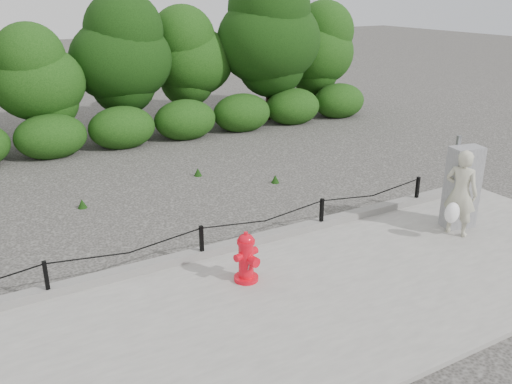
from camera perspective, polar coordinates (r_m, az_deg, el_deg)
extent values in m
plane|color=#2D2B28|center=(9.39, -5.67, -7.37)|extent=(90.00, 90.00, 0.00)
cube|color=gray|center=(7.84, 0.57, -13.14)|extent=(14.00, 4.00, 0.08)
cube|color=slate|center=(9.36, -5.83, -6.43)|extent=(14.00, 0.22, 0.14)
cube|color=black|center=(8.64, -21.18, -8.58)|extent=(0.06, 0.06, 0.60)
cube|color=black|center=(9.22, -5.75, -5.28)|extent=(0.06, 0.06, 0.60)
cube|color=black|center=(10.38, 6.92, -2.25)|extent=(0.06, 0.06, 0.60)
cube|color=black|center=(11.96, 16.61, 0.16)|extent=(0.06, 0.06, 0.60)
cylinder|color=black|center=(8.75, -13.30, -5.66)|extent=(2.50, 0.02, 0.02)
cylinder|color=black|center=(9.65, 0.98, -2.51)|extent=(2.50, 0.02, 0.02)
cylinder|color=black|center=(11.05, 12.19, 0.10)|extent=(2.50, 0.02, 0.02)
cylinder|color=black|center=(16.75, -21.42, 7.11)|extent=(0.18, 0.18, 1.73)
ellipsoid|color=#1C4610|center=(16.53, -21.97, 11.18)|extent=(2.56, 2.21, 2.77)
cylinder|color=black|center=(17.61, -13.64, 9.22)|extent=(0.18, 0.18, 2.12)
ellipsoid|color=#1C4610|center=(17.38, -14.06, 14.01)|extent=(3.14, 2.71, 3.39)
cylinder|color=black|center=(18.83, -6.59, 10.04)|extent=(0.18, 0.18, 1.90)
ellipsoid|color=#1C4610|center=(18.63, -6.77, 14.07)|extent=(2.82, 2.44, 3.05)
cylinder|color=black|center=(19.20, 1.33, 11.24)|extent=(0.18, 0.18, 2.47)
ellipsoid|color=#1C4610|center=(18.99, 1.38, 16.40)|extent=(3.66, 3.16, 3.96)
cylinder|color=black|center=(20.83, 6.27, 11.14)|extent=(0.18, 0.18, 1.94)
ellipsoid|color=#1C4610|center=(20.65, 6.43, 14.87)|extent=(2.88, 2.49, 3.11)
cylinder|color=red|center=(8.65, -1.04, -9.04)|extent=(0.47, 0.47, 0.06)
cylinder|color=red|center=(8.49, -1.06, -7.14)|extent=(0.29, 0.29, 0.58)
cylinder|color=red|center=(8.35, -1.07, -5.25)|extent=(0.34, 0.34, 0.05)
ellipsoid|color=red|center=(8.34, -1.07, -5.05)|extent=(0.30, 0.30, 0.19)
cylinder|color=red|center=(8.29, -1.08, -4.41)|extent=(0.08, 0.08, 0.05)
cylinder|color=red|center=(8.35, -1.87, -6.92)|extent=(0.13, 0.14, 0.12)
cylinder|color=red|center=(8.55, -0.27, -6.22)|extent=(0.13, 0.14, 0.12)
cylinder|color=red|center=(8.37, -0.24, -7.35)|extent=(0.19, 0.17, 0.16)
cylinder|color=slate|center=(8.40, -0.78, -7.91)|extent=(0.01, 0.06, 0.13)
imported|color=#B2B099|center=(10.56, 20.75, -0.09)|extent=(0.59, 0.70, 1.63)
ellipsoid|color=white|center=(10.31, 19.94, -2.07)|extent=(0.29, 0.23, 0.39)
cube|color=#99999C|center=(10.93, 20.86, 0.46)|extent=(0.66, 0.47, 1.58)
cube|color=slate|center=(11.03, 20.05, 1.20)|extent=(0.08, 0.08, 1.75)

